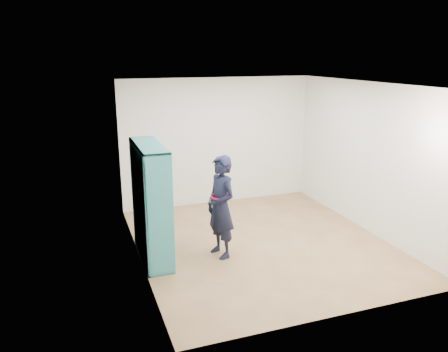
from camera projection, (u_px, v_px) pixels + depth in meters
name	position (u px, v px, depth m)	size (l,w,h in m)	color
floor	(261.00, 243.00, 7.30)	(4.50, 4.50, 0.00)	brown
ceiling	(265.00, 84.00, 6.60)	(4.50, 4.50, 0.00)	white
wall_left	(137.00, 179.00, 6.31)	(0.02, 4.50, 2.60)	white
wall_right	(368.00, 158.00, 7.59)	(0.02, 4.50, 2.60)	white
wall_back	(218.00, 142.00, 8.99)	(4.00, 0.02, 2.60)	white
wall_front	(346.00, 215.00, 4.91)	(4.00, 0.02, 2.60)	white
bookshelf	(149.00, 203.00, 6.57)	(0.39, 1.33, 1.78)	teal
person	(221.00, 207.00, 6.64)	(0.52, 0.66, 1.60)	black
smartphone	(210.00, 200.00, 6.61)	(0.03, 0.09, 0.12)	silver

